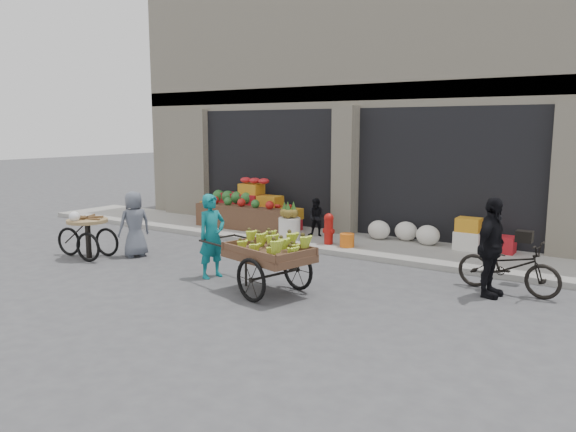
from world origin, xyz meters
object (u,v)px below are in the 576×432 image
Objects in this scene: vendor_woman at (212,236)px; cyclist at (491,247)px; orange_bucket at (347,240)px; tricycle_cart at (88,232)px; banana_cart at (267,250)px; vendor_grey at (134,224)px; pineapple_bin at (289,228)px; seated_person at (317,217)px; bicycle at (508,266)px; fire_hydrant at (329,227)px.

vendor_woman is 4.86m from cyclist.
orange_bucket is 5.60m from tricycle_cart.
vendor_grey is (-3.93, 0.63, -0.03)m from banana_cart.
pineapple_bin is 0.33× the size of vendor_woman.
banana_cart is at bearing 99.91° from vendor_grey.
vendor_woman is (-1.10, -3.26, 0.51)m from orange_bucket.
pineapple_bin is at bearing 77.54° from cyclist.
cyclist reaches higher than vendor_grey.
seated_person is 0.60× the size of vendor_woman.
bicycle is (4.79, 1.99, -0.33)m from vendor_woman.
pineapple_bin is 3.42m from vendor_woman.
vendor_woman is at bearing -4.71° from tricycle_cart.
vendor_grey reaches higher than orange_bucket.
banana_cart is (1.53, -4.22, 0.15)m from seated_person.
vendor_grey reaches higher than bicycle.
tricycle_cart is 8.05m from cyclist.
orange_bucket is 0.19× the size of cyclist.
seated_person is 5.27m from tricycle_cart.
banana_cart is at bearing -9.36° from tricycle_cart.
banana_cart is (0.33, -3.52, 0.47)m from orange_bucket.
cyclist reaches higher than seated_person.
bicycle is at bearing 121.56° from vendor_grey.
cyclist is (5.09, -1.76, 0.46)m from pineapple_bin.
vendor_grey is at bearing 106.45° from cyclist.
pineapple_bin is at bearing 21.13° from vendor_woman.
seated_person reaches higher than tricycle_cart.
orange_bucket is at bearing -3.58° from pineapple_bin.
bicycle is at bearing -14.46° from pineapple_bin.
vendor_woman is at bearing -100.33° from fire_hydrant.
tricycle_cart is at bearing -165.38° from banana_cart.
bicycle is (4.89, -1.96, -0.13)m from seated_person.
orange_bucket is 3.90m from bicycle.
banana_cart is at bearing 127.07° from cyclist.
fire_hydrant is at bearing 152.41° from vendor_grey.
seated_person is at bearing 165.15° from vendor_grey.
seated_person is 0.64× the size of tricycle_cart.
pineapple_bin is 0.37× the size of vendor_grey.
vendor_grey is 7.20m from cyclist.
bicycle is (5.29, -1.36, 0.08)m from pineapple_bin.
vendor_woman is at bearing 100.63° from vendor_grey.
tricycle_cart is at bearing 107.47° from vendor_woman.
tricycle_cart is at bearing -140.91° from orange_bucket.
seated_person is at bearing 14.11° from vendor_woman.
banana_cart is (1.93, -3.62, 0.37)m from pineapple_bin.
orange_bucket is 3.56m from banana_cart.
vendor_woman is at bearing 119.26° from bicycle.
fire_hydrant reaches higher than orange_bucket.
bicycle reaches higher than fire_hydrant.
seated_person is at bearing 43.90° from tricycle_cart.
fire_hydrant is 5.25m from tricycle_cart.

